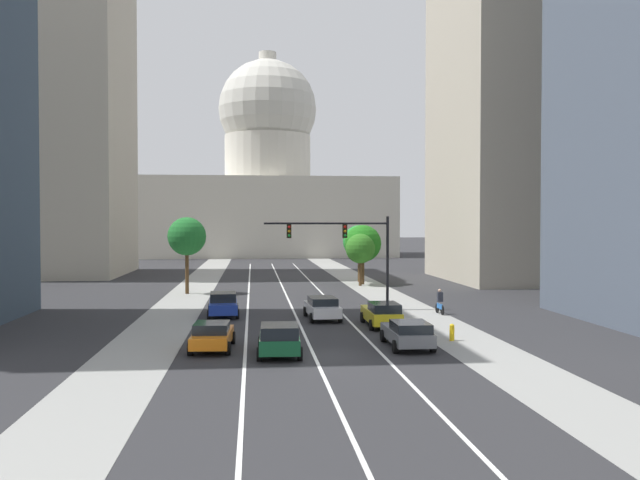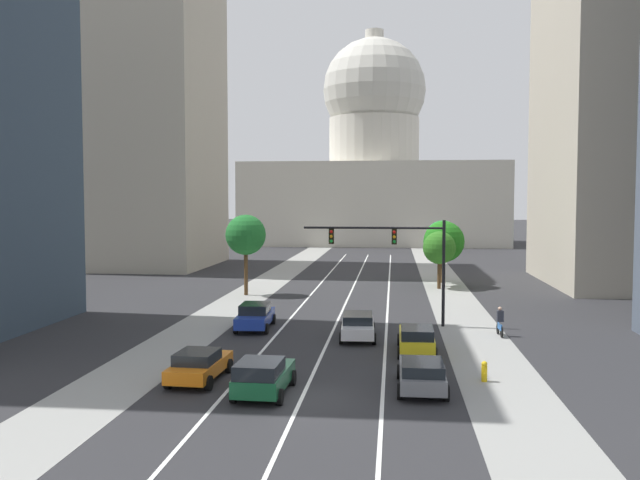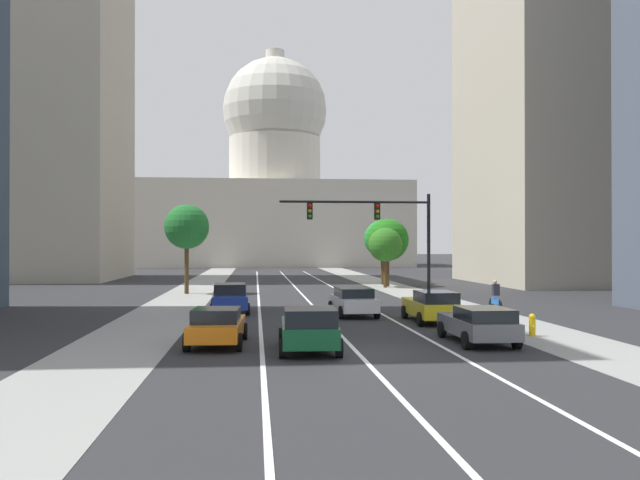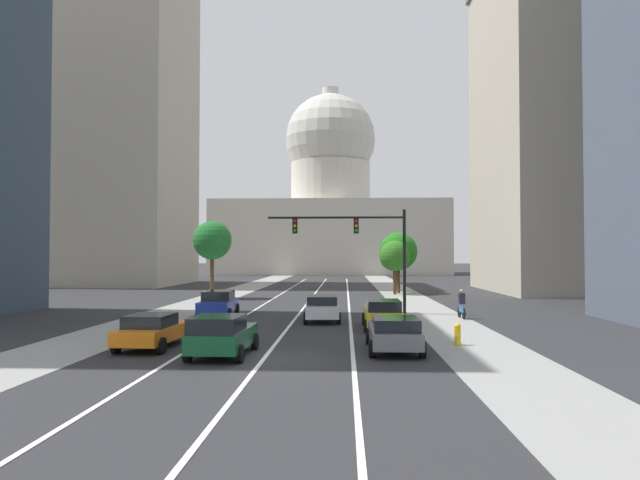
# 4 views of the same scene
# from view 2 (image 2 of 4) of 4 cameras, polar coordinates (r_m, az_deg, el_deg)

# --- Properties ---
(ground_plane) EXTENTS (400.00, 400.00, 0.00)m
(ground_plane) POSITION_cam_2_polar(r_m,az_deg,el_deg) (66.76, 3.13, -3.38)
(ground_plane) COLOR #2B2B2D
(sidewalk_left) EXTENTS (3.82, 130.00, 0.01)m
(sidewalk_left) POSITION_cam_2_polar(r_m,az_deg,el_deg) (62.85, -4.76, -3.81)
(sidewalk_left) COLOR gray
(sidewalk_left) RESTS_ON ground
(sidewalk_right) EXTENTS (3.82, 130.00, 0.01)m
(sidewalk_right) POSITION_cam_2_polar(r_m,az_deg,el_deg) (61.88, 10.63, -3.97)
(sidewalk_right) COLOR gray
(sidewalk_right) RESTS_ON ground
(lane_stripe_left) EXTENTS (0.16, 90.00, 0.01)m
(lane_stripe_left) POSITION_cam_2_polar(r_m,az_deg,el_deg) (52.25, -1.32, -5.28)
(lane_stripe_left) COLOR white
(lane_stripe_left) RESTS_ON ground
(lane_stripe_center) EXTENTS (0.16, 90.00, 0.01)m
(lane_stripe_center) POSITION_cam_2_polar(r_m,az_deg,el_deg) (51.92, 2.22, -5.34)
(lane_stripe_center) COLOR white
(lane_stripe_center) RESTS_ON ground
(lane_stripe_right) EXTENTS (0.16, 90.00, 0.01)m
(lane_stripe_right) POSITION_cam_2_polar(r_m,az_deg,el_deg) (51.80, 5.78, -5.38)
(lane_stripe_right) COLOR white
(lane_stripe_right) RESTS_ON ground
(office_tower_far_left) EXTENTS (21.24, 18.78, 45.88)m
(office_tower_far_left) POSITION_cam_2_polar(r_m,az_deg,el_deg) (85.21, -16.34, 13.49)
(office_tower_far_left) COLOR #B7AD99
(office_tower_far_left) RESTS_ON ground
(capitol_building) EXTENTS (45.48, 22.26, 37.92)m
(capitol_building) POSITION_cam_2_polar(r_m,az_deg,el_deg) (121.46, 4.59, 6.16)
(capitol_building) COLOR beige
(capitol_building) RESTS_ON ground
(car_blue) EXTENTS (2.22, 4.83, 1.57)m
(car_blue) POSITION_cam_2_polar(r_m,az_deg,el_deg) (41.75, -5.52, -6.41)
(car_blue) COLOR #1E389E
(car_blue) RESTS_ON ground
(car_green) EXTENTS (2.17, 4.18, 1.57)m
(car_green) POSITION_cam_2_polar(r_m,az_deg,el_deg) (27.88, -4.85, -11.40)
(car_green) COLOR #14512D
(car_green) RESTS_ON ground
(car_orange) EXTENTS (2.16, 4.40, 1.38)m
(car_orange) POSITION_cam_2_polar(r_m,az_deg,el_deg) (30.39, -10.22, -10.38)
(car_orange) COLOR orange
(car_orange) RESTS_ON ground
(car_yellow) EXTENTS (1.97, 4.74, 1.53)m
(car_yellow) POSITION_cam_2_polar(r_m,az_deg,el_deg) (35.33, 8.19, -8.27)
(car_yellow) COLOR yellow
(car_yellow) RESTS_ON ground
(car_gray) EXTENTS (2.06, 4.55, 1.38)m
(car_gray) POSITION_cam_2_polar(r_m,az_deg,el_deg) (28.80, 8.64, -11.11)
(car_gray) COLOR slate
(car_gray) RESTS_ON ground
(car_white) EXTENTS (2.20, 4.70, 1.45)m
(car_white) POSITION_cam_2_polar(r_m,az_deg,el_deg) (38.74, 3.22, -7.23)
(car_white) COLOR silver
(car_white) RESTS_ON ground
(traffic_signal_mast) EXTENTS (8.90, 0.39, 6.67)m
(traffic_signal_mast) POSITION_cam_2_polar(r_m,az_deg,el_deg) (42.39, 6.64, -0.78)
(traffic_signal_mast) COLOR black
(traffic_signal_mast) RESTS_ON ground
(fire_hydrant) EXTENTS (0.26, 0.35, 0.91)m
(fire_hydrant) POSITION_cam_2_polar(r_m,az_deg,el_deg) (30.73, 13.77, -10.76)
(fire_hydrant) COLOR yellow
(fire_hydrant) RESTS_ON ground
(cyclist) EXTENTS (0.38, 1.70, 1.72)m
(cyclist) POSITION_cam_2_polar(r_m,az_deg,el_deg) (40.73, 15.03, -6.71)
(cyclist) COLOR black
(cyclist) RESTS_ON ground
(street_tree_mid_right) EXTENTS (3.45, 3.45, 5.96)m
(street_tree_mid_right) POSITION_cam_2_polar(r_m,az_deg,el_deg) (64.79, 10.37, 0.11)
(street_tree_mid_right) COLOR #51381E
(street_tree_mid_right) RESTS_ON ground
(street_tree_far_right) EXTENTS (3.72, 3.72, 5.98)m
(street_tree_far_right) POSITION_cam_2_polar(r_m,az_deg,el_deg) (62.03, 10.47, -0.15)
(street_tree_far_right) COLOR #51381E
(street_tree_far_right) RESTS_ON ground
(street_tree_mid_left) EXTENTS (3.35, 3.35, 6.71)m
(street_tree_mid_left) POSITION_cam_2_polar(r_m,az_deg,el_deg) (55.85, -6.33, 0.41)
(street_tree_mid_left) COLOR #51381E
(street_tree_mid_left) RESTS_ON ground
(street_tree_near_right) EXTENTS (2.91, 2.91, 5.13)m
(street_tree_near_right) POSITION_cam_2_polar(r_m,az_deg,el_deg) (60.48, 10.10, -0.67)
(street_tree_near_right) COLOR #51381E
(street_tree_near_right) RESTS_ON ground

